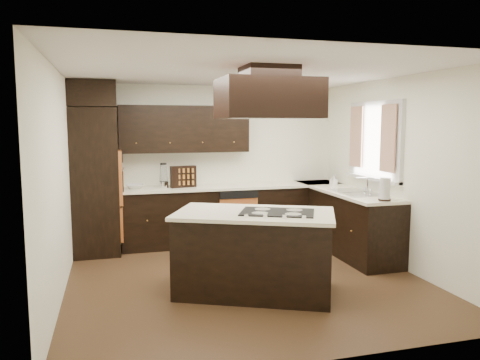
# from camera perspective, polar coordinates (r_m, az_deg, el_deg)

# --- Properties ---
(floor) EXTENTS (4.20, 4.20, 0.02)m
(floor) POSITION_cam_1_polar(r_m,az_deg,el_deg) (5.88, 0.63, -12.02)
(floor) COLOR brown
(floor) RESTS_ON ground
(ceiling) EXTENTS (4.20, 4.20, 0.02)m
(ceiling) POSITION_cam_1_polar(r_m,az_deg,el_deg) (5.59, 0.66, 13.20)
(ceiling) COLOR silver
(ceiling) RESTS_ON ground
(wall_back) EXTENTS (4.20, 0.02, 2.50)m
(wall_back) POSITION_cam_1_polar(r_m,az_deg,el_deg) (7.64, -3.74, 2.03)
(wall_back) COLOR white
(wall_back) RESTS_ON ground
(wall_front) EXTENTS (4.20, 0.02, 2.50)m
(wall_front) POSITION_cam_1_polar(r_m,az_deg,el_deg) (3.64, 9.88, -3.42)
(wall_front) COLOR white
(wall_front) RESTS_ON ground
(wall_left) EXTENTS (0.02, 4.20, 2.50)m
(wall_left) POSITION_cam_1_polar(r_m,az_deg,el_deg) (5.41, -21.36, -0.43)
(wall_left) COLOR white
(wall_left) RESTS_ON ground
(wall_right) EXTENTS (0.02, 4.20, 2.50)m
(wall_right) POSITION_cam_1_polar(r_m,az_deg,el_deg) (6.50, 18.82, 0.83)
(wall_right) COLOR white
(wall_right) RESTS_ON ground
(oven_column) EXTENTS (0.65, 0.75, 2.12)m
(oven_column) POSITION_cam_1_polar(r_m,az_deg,el_deg) (7.10, -17.21, -0.17)
(oven_column) COLOR black
(oven_column) RESTS_ON floor
(wall_oven_face) EXTENTS (0.05, 0.62, 0.78)m
(wall_oven_face) POSITION_cam_1_polar(r_m,az_deg,el_deg) (7.09, -14.40, 0.40)
(wall_oven_face) COLOR orange
(wall_oven_face) RESTS_ON oven_column
(base_cabinets_back) EXTENTS (2.93, 0.60, 0.88)m
(base_cabinets_back) POSITION_cam_1_polar(r_m,az_deg,el_deg) (7.46, -2.94, -4.37)
(base_cabinets_back) COLOR black
(base_cabinets_back) RESTS_ON floor
(base_cabinets_right) EXTENTS (0.60, 2.40, 0.88)m
(base_cabinets_right) POSITION_cam_1_polar(r_m,az_deg,el_deg) (7.23, 12.51, -4.89)
(base_cabinets_right) COLOR black
(base_cabinets_right) RESTS_ON floor
(countertop_back) EXTENTS (2.93, 0.63, 0.04)m
(countertop_back) POSITION_cam_1_polar(r_m,az_deg,el_deg) (7.37, -2.94, -0.88)
(countertop_back) COLOR white
(countertop_back) RESTS_ON base_cabinets_back
(countertop_right) EXTENTS (0.63, 2.40, 0.04)m
(countertop_right) POSITION_cam_1_polar(r_m,az_deg,el_deg) (7.14, 12.50, -1.28)
(countertop_right) COLOR white
(countertop_right) RESTS_ON base_cabinets_right
(upper_cabinets) EXTENTS (2.00, 0.34, 0.72)m
(upper_cabinets) POSITION_cam_1_polar(r_m,az_deg,el_deg) (7.36, -6.78, 6.18)
(upper_cabinets) COLOR black
(upper_cabinets) RESTS_ON wall_back
(dishwasher_front) EXTENTS (0.60, 0.05, 0.72)m
(dishwasher_front) POSITION_cam_1_polar(r_m,az_deg,el_deg) (7.25, -0.16, -5.04)
(dishwasher_front) COLOR orange
(dishwasher_front) RESTS_ON floor
(window_frame) EXTENTS (0.06, 1.32, 1.12)m
(window_frame) POSITION_cam_1_polar(r_m,az_deg,el_deg) (6.91, 16.11, 4.59)
(window_frame) COLOR silver
(window_frame) RESTS_ON wall_right
(window_pane) EXTENTS (0.00, 1.20, 1.00)m
(window_pane) POSITION_cam_1_polar(r_m,az_deg,el_deg) (6.93, 16.31, 4.59)
(window_pane) COLOR white
(window_pane) RESTS_ON wall_right
(curtain_left) EXTENTS (0.02, 0.34, 0.90)m
(curtain_left) POSITION_cam_1_polar(r_m,az_deg,el_deg) (6.53, 17.60, 4.86)
(curtain_left) COLOR beige
(curtain_left) RESTS_ON wall_right
(curtain_right) EXTENTS (0.02, 0.34, 0.90)m
(curtain_right) POSITION_cam_1_polar(r_m,az_deg,el_deg) (7.24, 13.98, 5.14)
(curtain_right) COLOR beige
(curtain_right) RESTS_ON wall_right
(sink_rim) EXTENTS (0.52, 0.84, 0.01)m
(sink_rim) POSITION_cam_1_polar(r_m,az_deg,el_deg) (6.84, 13.98, -1.48)
(sink_rim) COLOR silver
(sink_rim) RESTS_ON countertop_right
(island) EXTENTS (1.91, 1.54, 0.88)m
(island) POSITION_cam_1_polar(r_m,az_deg,el_deg) (5.31, 1.76, -9.01)
(island) COLOR black
(island) RESTS_ON floor
(island_top) EXTENTS (1.99, 1.62, 0.04)m
(island_top) POSITION_cam_1_polar(r_m,az_deg,el_deg) (5.20, 1.78, -4.13)
(island_top) COLOR white
(island_top) RESTS_ON island
(cooktop) EXTENTS (0.94, 0.81, 0.01)m
(cooktop) POSITION_cam_1_polar(r_m,az_deg,el_deg) (5.17, 4.58, -3.93)
(cooktop) COLOR black
(cooktop) RESTS_ON island_top
(range_hood) EXTENTS (1.05, 0.72, 0.42)m
(range_hood) POSITION_cam_1_polar(r_m,az_deg,el_deg) (5.07, 3.50, 9.88)
(range_hood) COLOR black
(range_hood) RESTS_ON ceiling
(hood_duct) EXTENTS (0.55, 0.50, 0.13)m
(hood_duct) POSITION_cam_1_polar(r_m,az_deg,el_deg) (5.09, 3.53, 12.97)
(hood_duct) COLOR black
(hood_duct) RESTS_ON ceiling
(blender_base) EXTENTS (0.15, 0.15, 0.10)m
(blender_base) POSITION_cam_1_polar(r_m,az_deg,el_deg) (7.21, -9.27, -0.57)
(blender_base) COLOR silver
(blender_base) RESTS_ON countertop_back
(blender_pitcher) EXTENTS (0.13, 0.13, 0.26)m
(blender_pitcher) POSITION_cam_1_polar(r_m,az_deg,el_deg) (7.19, -9.29, 0.85)
(blender_pitcher) COLOR silver
(blender_pitcher) RESTS_ON blender_base
(spice_rack) EXTENTS (0.41, 0.19, 0.33)m
(spice_rack) POSITION_cam_1_polar(r_m,az_deg,el_deg) (7.22, -6.93, 0.41)
(spice_rack) COLOR black
(spice_rack) RESTS_ON countertop_back
(mixing_bowl) EXTENTS (0.29, 0.29, 0.07)m
(mixing_bowl) POSITION_cam_1_polar(r_m,az_deg,el_deg) (7.22, -12.69, -0.78)
(mixing_bowl) COLOR silver
(mixing_bowl) RESTS_ON countertop_back
(soap_bottle) EXTENTS (0.10, 0.10, 0.19)m
(soap_bottle) POSITION_cam_1_polar(r_m,az_deg,el_deg) (7.34, 11.34, -0.12)
(soap_bottle) COLOR silver
(soap_bottle) RESTS_ON countertop_right
(paper_towel) EXTENTS (0.17, 0.17, 0.29)m
(paper_towel) POSITION_cam_1_polar(r_m,az_deg,el_deg) (6.20, 17.25, -1.11)
(paper_towel) COLOR silver
(paper_towel) RESTS_ON countertop_right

